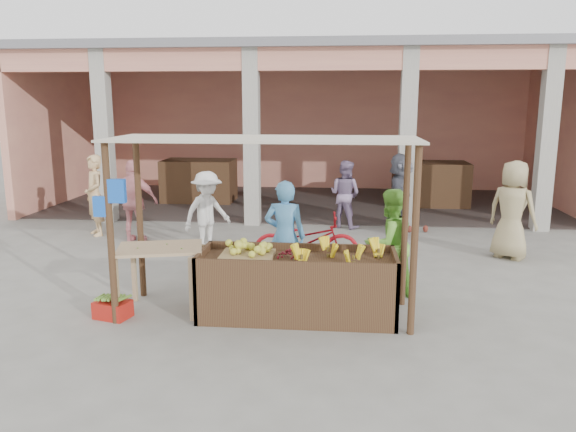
# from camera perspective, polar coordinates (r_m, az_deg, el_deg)

# --- Properties ---
(ground) EXTENTS (60.00, 60.00, 0.00)m
(ground) POSITION_cam_1_polar(r_m,az_deg,el_deg) (7.74, -2.79, -9.99)
(ground) COLOR slate
(ground) RESTS_ON ground
(market_building) EXTENTS (14.40, 6.40, 4.20)m
(market_building) POSITION_cam_1_polar(r_m,az_deg,el_deg) (16.08, 1.94, 11.09)
(market_building) COLOR #ED9B7C
(market_building) RESTS_ON ground
(fruit_stall) EXTENTS (2.60, 0.95, 0.80)m
(fruit_stall) POSITION_cam_1_polar(r_m,az_deg,el_deg) (7.55, 0.97, -7.31)
(fruit_stall) COLOR #4A341D
(fruit_stall) RESTS_ON ground
(stall_awning) EXTENTS (4.09, 1.35, 2.39)m
(stall_awning) POSITION_cam_1_polar(r_m,az_deg,el_deg) (7.31, -2.99, 4.75)
(stall_awning) COLOR #4A341D
(stall_awning) RESTS_ON ground
(banana_heap) EXTENTS (1.14, 0.62, 0.21)m
(banana_heap) POSITION_cam_1_polar(r_m,az_deg,el_deg) (7.37, 5.13, -3.73)
(banana_heap) COLOR yellow
(banana_heap) RESTS_ON fruit_stall
(melon_tray) EXTENTS (0.70, 0.60, 0.19)m
(melon_tray) POSITION_cam_1_polar(r_m,az_deg,el_deg) (7.47, -4.17, -3.64)
(melon_tray) COLOR #987C4E
(melon_tray) RESTS_ON fruit_stall
(berry_heap) EXTENTS (0.41, 0.34, 0.13)m
(berry_heap) POSITION_cam_1_polar(r_m,az_deg,el_deg) (7.43, 0.20, -3.88)
(berry_heap) COLOR maroon
(berry_heap) RESTS_ON fruit_stall
(side_table) EXTENTS (1.27, 0.99, 0.91)m
(side_table) POSITION_cam_1_polar(r_m,az_deg,el_deg) (7.85, -12.84, -4.09)
(side_table) COLOR tan
(side_table) RESTS_ON ground
(papaya_pile) EXTENTS (0.76, 0.44, 0.22)m
(papaya_pile) POSITION_cam_1_polar(r_m,az_deg,el_deg) (7.79, -12.92, -2.30)
(papaya_pile) COLOR #4C9932
(papaya_pile) RESTS_ON side_table
(red_crate) EXTENTS (0.51, 0.43, 0.23)m
(red_crate) POSITION_cam_1_polar(r_m,az_deg,el_deg) (7.96, -17.37, -9.04)
(red_crate) COLOR #AF1B12
(red_crate) RESTS_ON ground
(plantain_bundle) EXTENTS (0.33, 0.23, 0.07)m
(plantain_bundle) POSITION_cam_1_polar(r_m,az_deg,el_deg) (7.91, -17.44, -8.03)
(plantain_bundle) COLOR olive
(plantain_bundle) RESTS_ON red_crate
(produce_sacks) EXTENTS (0.80, 0.49, 0.61)m
(produce_sacks) POSITION_cam_1_polar(r_m,az_deg,el_deg) (12.65, 13.07, -0.29)
(produce_sacks) COLOR maroon
(produce_sacks) RESTS_ON ground
(vendor_blue) EXTENTS (0.72, 0.55, 1.82)m
(vendor_blue) POSITION_cam_1_polar(r_m,az_deg,el_deg) (8.39, -0.31, -1.74)
(vendor_blue) COLOR #4C92CA
(vendor_blue) RESTS_ON ground
(vendor_green) EXTENTS (0.95, 0.82, 1.71)m
(vendor_green) POSITION_cam_1_polar(r_m,az_deg,el_deg) (8.28, 10.25, -2.52)
(vendor_green) COLOR #6FBD3B
(vendor_green) RESTS_ON ground
(motorcycle) EXTENTS (0.78, 1.95, 1.00)m
(motorcycle) POSITION_cam_1_polar(r_m,az_deg,el_deg) (9.66, 1.87, -2.47)
(motorcycle) COLOR #A01018
(motorcycle) RESTS_ON ground
(shopper_a) EXTENTS (1.13, 1.16, 1.68)m
(shopper_a) POSITION_cam_1_polar(r_m,az_deg,el_deg) (10.69, -8.22, 0.68)
(shopper_a) COLOR silver
(shopper_a) RESTS_ON ground
(shopper_b) EXTENTS (1.10, 0.64, 1.80)m
(shopper_b) POSITION_cam_1_polar(r_m,az_deg,el_deg) (11.81, -15.35, 1.72)
(shopper_b) COLOR pink
(shopper_b) RESTS_ON ground
(shopper_c) EXTENTS (1.14, 1.09, 2.00)m
(shopper_c) POSITION_cam_1_polar(r_m,az_deg,el_deg) (10.96, 21.87, 1.07)
(shopper_c) COLOR tan
(shopper_c) RESTS_ON ground
(shopper_d) EXTENTS (1.09, 1.82, 1.84)m
(shopper_d) POSITION_cam_1_polar(r_m,az_deg,el_deg) (12.47, 11.38, 2.50)
(shopper_d) COLOR #51535F
(shopper_d) RESTS_ON ground
(shopper_e) EXTENTS (0.82, 0.84, 1.80)m
(shopper_e) POSITION_cam_1_polar(r_m,az_deg,el_deg) (12.68, -19.03, 2.15)
(shopper_e) COLOR #DAAE74
(shopper_e) RESTS_ON ground
(shopper_f) EXTENTS (0.95, 0.82, 1.68)m
(shopper_f) POSITION_cam_1_polar(r_m,az_deg,el_deg) (12.80, 5.81, 2.54)
(shopper_f) COLOR gray
(shopper_f) RESTS_ON ground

